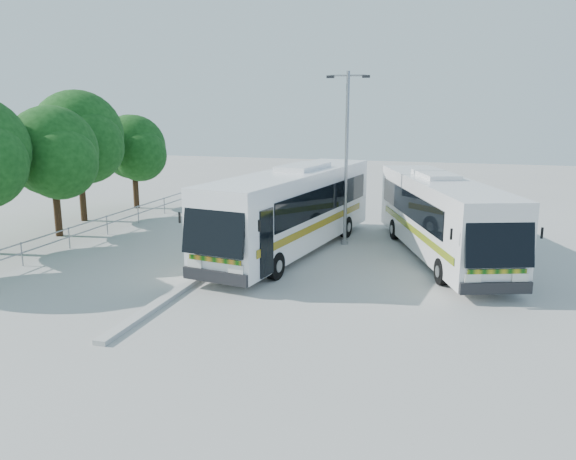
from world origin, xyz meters
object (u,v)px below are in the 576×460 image
(tree_far_d, at_px, (79,136))
(coach_adjacent, at_px, (441,215))
(tree_far_c, at_px, (53,151))
(lamppost, at_px, (346,151))
(tree_far_e, at_px, (134,147))
(coach_main, at_px, (293,208))

(tree_far_d, distance_m, coach_adjacent, 20.06)
(tree_far_c, height_order, coach_adjacent, tree_far_c)
(tree_far_c, height_order, lamppost, lamppost)
(tree_far_e, height_order, lamppost, lamppost)
(coach_adjacent, bearing_deg, coach_main, 168.46)
(tree_far_c, bearing_deg, lamppost, 9.34)
(tree_far_c, relative_size, coach_main, 0.49)
(coach_adjacent, relative_size, lamppost, 1.54)
(tree_far_c, bearing_deg, tree_far_d, 107.83)
(tree_far_c, distance_m, coach_adjacent, 18.68)
(tree_far_d, height_order, tree_far_e, tree_far_d)
(tree_far_c, relative_size, coach_adjacent, 0.53)
(tree_far_e, height_order, coach_main, tree_far_e)
(tree_far_d, bearing_deg, tree_far_e, 81.37)
(coach_main, bearing_deg, coach_adjacent, 17.09)
(tree_far_c, distance_m, tree_far_e, 8.22)
(tree_far_c, height_order, coach_main, tree_far_c)
(lamppost, bearing_deg, coach_adjacent, -20.92)
(tree_far_c, relative_size, tree_far_d, 0.88)
(tree_far_d, distance_m, tree_far_e, 4.65)
(tree_far_e, height_order, coach_adjacent, tree_far_e)
(tree_far_d, bearing_deg, coach_main, -14.30)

